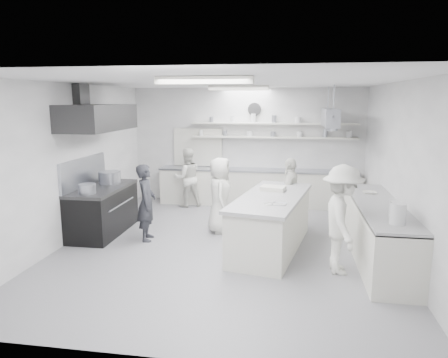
# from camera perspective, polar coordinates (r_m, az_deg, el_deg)

# --- Properties ---
(floor) EXTENTS (6.00, 7.00, 0.02)m
(floor) POSITION_cam_1_polar(r_m,az_deg,el_deg) (7.87, 0.23, -9.25)
(floor) COLOR #9B9B9B
(floor) RESTS_ON ground
(ceiling) EXTENTS (6.00, 7.00, 0.02)m
(ceiling) POSITION_cam_1_polar(r_m,az_deg,el_deg) (7.40, 0.25, 13.30)
(ceiling) COLOR silver
(ceiling) RESTS_ON wall_back
(wall_back) EXTENTS (6.00, 0.04, 3.00)m
(wall_back) POSITION_cam_1_polar(r_m,az_deg,el_deg) (10.92, 3.11, 4.54)
(wall_back) COLOR silver
(wall_back) RESTS_ON floor
(wall_front) EXTENTS (6.00, 0.04, 3.00)m
(wall_front) POSITION_cam_1_polar(r_m,az_deg,el_deg) (4.14, -7.38, -5.94)
(wall_front) COLOR silver
(wall_front) RESTS_ON floor
(wall_left) EXTENTS (0.04, 7.00, 3.00)m
(wall_left) POSITION_cam_1_polar(r_m,az_deg,el_deg) (8.48, -20.23, 2.08)
(wall_left) COLOR silver
(wall_left) RESTS_ON floor
(wall_right) EXTENTS (0.04, 7.00, 3.00)m
(wall_right) POSITION_cam_1_polar(r_m,az_deg,el_deg) (7.62, 23.12, 0.97)
(wall_right) COLOR silver
(wall_right) RESTS_ON floor
(stove) EXTENTS (0.80, 1.80, 0.90)m
(stove) POSITION_cam_1_polar(r_m,az_deg,el_deg) (8.85, -16.26, -4.28)
(stove) COLOR black
(stove) RESTS_ON floor
(exhaust_hood) EXTENTS (0.85, 2.00, 0.50)m
(exhaust_hood) POSITION_cam_1_polar(r_m,az_deg,el_deg) (8.57, -16.93, 8.08)
(exhaust_hood) COLOR #2F2F30
(exhaust_hood) RESTS_ON wall_left
(back_counter) EXTENTS (5.00, 0.60, 0.92)m
(back_counter) POSITION_cam_1_polar(r_m,az_deg,el_deg) (10.77, 4.47, -1.17)
(back_counter) COLOR silver
(back_counter) RESTS_ON floor
(shelf_lower) EXTENTS (4.20, 0.26, 0.04)m
(shelf_lower) POSITION_cam_1_polar(r_m,az_deg,el_deg) (10.72, 6.79, 5.71)
(shelf_lower) COLOR silver
(shelf_lower) RESTS_ON wall_back
(shelf_upper) EXTENTS (4.20, 0.26, 0.04)m
(shelf_upper) POSITION_cam_1_polar(r_m,az_deg,el_deg) (10.69, 6.83, 7.57)
(shelf_upper) COLOR silver
(shelf_upper) RESTS_ON wall_back
(pass_through_window) EXTENTS (1.30, 0.04, 1.00)m
(pass_through_window) POSITION_cam_1_polar(r_m,az_deg,el_deg) (11.12, -3.59, 4.39)
(pass_through_window) COLOR black
(pass_through_window) RESTS_ON wall_back
(wall_clock) EXTENTS (0.32, 0.05, 0.32)m
(wall_clock) POSITION_cam_1_polar(r_m,az_deg,el_deg) (10.80, 4.21, 9.51)
(wall_clock) COLOR white
(wall_clock) RESTS_ON wall_back
(right_counter) EXTENTS (0.74, 3.30, 0.94)m
(right_counter) POSITION_cam_1_polar(r_m,az_deg,el_deg) (7.59, 20.31, -6.89)
(right_counter) COLOR silver
(right_counter) RESTS_ON floor
(pot_rack) EXTENTS (0.30, 1.60, 0.40)m
(pot_rack) POSITION_cam_1_polar(r_m,az_deg,el_deg) (9.74, 14.34, 8.19)
(pot_rack) COLOR #9B9EA8
(pot_rack) RESTS_ON ceiling
(light_fixture_front) EXTENTS (1.30, 0.25, 0.10)m
(light_fixture_front) POSITION_cam_1_polar(r_m,az_deg,el_deg) (5.62, -2.70, 13.37)
(light_fixture_front) COLOR silver
(light_fixture_front) RESTS_ON ceiling
(light_fixture_rear) EXTENTS (1.30, 0.25, 0.10)m
(light_fixture_rear) POSITION_cam_1_polar(r_m,az_deg,el_deg) (9.18, 2.04, 12.37)
(light_fixture_rear) COLOR silver
(light_fixture_rear) RESTS_ON ceiling
(prep_island) EXTENTS (1.42, 2.70, 0.94)m
(prep_island) POSITION_cam_1_polar(r_m,az_deg,el_deg) (7.66, 6.50, -6.08)
(prep_island) COLOR silver
(prep_island) RESTS_ON floor
(stove_pot) EXTENTS (0.46, 0.46, 0.30)m
(stove_pot) POSITION_cam_1_polar(r_m,az_deg,el_deg) (9.07, -15.41, 0.06)
(stove_pot) COLOR #9B9EA8
(stove_pot) RESTS_ON stove
(cook_stove) EXTENTS (0.46, 0.60, 1.49)m
(cook_stove) POSITION_cam_1_polar(r_m,az_deg,el_deg) (8.14, -10.60, -3.19)
(cook_stove) COLOR #27292E
(cook_stove) RESTS_ON floor
(cook_back) EXTENTS (0.90, 0.84, 1.49)m
(cook_back) POSITION_cam_1_polar(r_m,az_deg,el_deg) (10.57, -5.08, 0.18)
(cook_back) COLOR silver
(cook_back) RESTS_ON floor
(cook_island_left) EXTENTS (0.62, 0.83, 1.55)m
(cook_island_left) POSITION_cam_1_polar(r_m,az_deg,el_deg) (8.48, -0.57, -2.23)
(cook_island_left) COLOR silver
(cook_island_left) RESTS_ON floor
(cook_island_right) EXTENTS (0.54, 0.94, 1.51)m
(cook_island_right) POSITION_cam_1_polar(r_m,az_deg,el_deg) (8.86, 9.06, -1.95)
(cook_island_right) COLOR silver
(cook_island_right) RESTS_ON floor
(cook_right) EXTENTS (0.71, 1.15, 1.72)m
(cook_right) POSITION_cam_1_polar(r_m,az_deg,el_deg) (6.73, 15.88, -5.38)
(cook_right) COLOR silver
(cook_right) RESTS_ON floor
(bowl_island_a) EXTENTS (0.30, 0.30, 0.06)m
(bowl_island_a) POSITION_cam_1_polar(r_m,az_deg,el_deg) (6.93, 7.59, -3.59)
(bowl_island_a) COLOR #9B9EA8
(bowl_island_a) RESTS_ON prep_island
(bowl_island_b) EXTENTS (0.19, 0.19, 0.06)m
(bowl_island_b) POSITION_cam_1_polar(r_m,az_deg,el_deg) (6.90, 6.29, -3.64)
(bowl_island_b) COLOR silver
(bowl_island_b) RESTS_ON prep_island
(bowl_right) EXTENTS (0.28, 0.28, 0.06)m
(bowl_right) POSITION_cam_1_polar(r_m,az_deg,el_deg) (8.22, 19.37, -1.87)
(bowl_right) COLOR silver
(bowl_right) RESTS_ON right_counter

